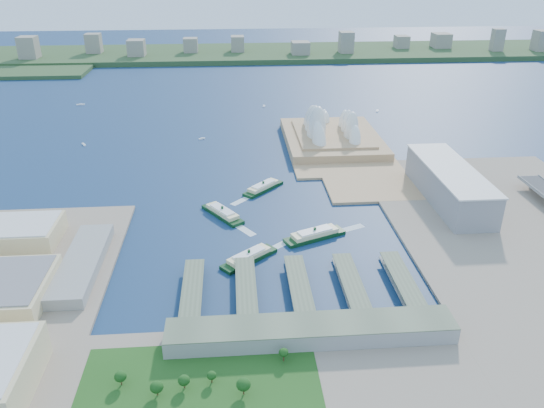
{
  "coord_description": "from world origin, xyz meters",
  "views": [
    {
      "loc": [
        -34.6,
        -423.63,
        246.69
      ],
      "look_at": [
        2.43,
        51.38,
        18.0
      ],
      "focal_mm": 35.0,
      "sensor_mm": 36.0,
      "label": 1
    }
  ],
  "objects": [
    {
      "name": "ground",
      "position": [
        0.0,
        0.0,
        0.0
      ],
      "size": [
        3000.0,
        3000.0,
        0.0
      ],
      "primitive_type": "plane",
      "color": "#0E2543",
      "rests_on": "ground"
    },
    {
      "name": "peninsula",
      "position": [
        107.5,
        260.0,
        1.5
      ],
      "size": [
        135.0,
        220.0,
        3.0
      ],
      "primitive_type": "cube",
      "color": "tan",
      "rests_on": "ground"
    },
    {
      "name": "far_shore",
      "position": [
        0.0,
        980.0,
        6.0
      ],
      "size": [
        2200.0,
        260.0,
        12.0
      ],
      "primitive_type": "cube",
      "color": "#2D4926",
      "rests_on": "ground"
    },
    {
      "name": "opera_house",
      "position": [
        105.0,
        280.0,
        32.0
      ],
      "size": [
        134.0,
        180.0,
        58.0
      ],
      "primitive_type": null,
      "color": "white",
      "rests_on": "peninsula"
    },
    {
      "name": "toaster_building",
      "position": [
        195.0,
        80.0,
        20.5
      ],
      "size": [
        45.0,
        155.0,
        35.0
      ],
      "primitive_type": "cube",
      "color": "gray",
      "rests_on": "east_land"
    },
    {
      "name": "ferry_wharves",
      "position": [
        14.0,
        -75.0,
        4.65
      ],
      "size": [
        184.0,
        90.0,
        9.3
      ],
      "primitive_type": null,
      "color": "#536048",
      "rests_on": "ground"
    },
    {
      "name": "terminal_building",
      "position": [
        15.0,
        -135.0,
        9.0
      ],
      "size": [
        200.0,
        28.0,
        12.0
      ],
      "primitive_type": "cube",
      "color": "gray",
      "rests_on": "south_land"
    },
    {
      "name": "park",
      "position": [
        -60.0,
        -190.0,
        11.0
      ],
      "size": [
        150.0,
        110.0,
        16.0
      ],
      "primitive_type": null,
      "color": "#194714",
      "rests_on": "south_land"
    },
    {
      "name": "far_skyline",
      "position": [
        0.0,
        960.0,
        39.5
      ],
      "size": [
        1900.0,
        140.0,
        55.0
      ],
      "primitive_type": null,
      "color": "gray",
      "rests_on": "far_shore"
    },
    {
      "name": "ferry_a",
      "position": [
        -47.57,
        64.59,
        5.46
      ],
      "size": [
        44.57,
        56.1,
        10.93
      ],
      "primitive_type": null,
      "rotation": [
        0.0,
        0.0,
        0.6
      ],
      "color": "#0D3414",
      "rests_on": "ground"
    },
    {
      "name": "ferry_b",
      "position": [
        -1.61,
        126.66,
        5.27
      ],
      "size": [
        48.86,
        50.0,
        10.54
      ],
      "primitive_type": null,
      "rotation": [
        0.0,
        0.0,
        -0.77
      ],
      "color": "#0D3414",
      "rests_on": "ground"
    },
    {
      "name": "ferry_c",
      "position": [
        -23.71,
        -24.12,
        5.31
      ],
      "size": [
        52.32,
        46.8,
        10.61
      ],
      "primitive_type": null,
      "rotation": [
        0.0,
        0.0,
        2.26
      ],
      "color": "#0D3414",
      "rests_on": "ground"
    },
    {
      "name": "ferry_d",
      "position": [
        39.84,
        11.08,
        5.75
      ],
      "size": [
        61.98,
        38.02,
        11.49
      ],
      "primitive_type": null,
      "rotation": [
        0.0,
        0.0,
        1.97
      ],
      "color": "#0D3414",
      "rests_on": "ground"
    },
    {
      "name": "boat_a",
      "position": [
        -243.14,
        300.18,
        1.15
      ],
      "size": [
        8.33,
        11.91,
        2.3
      ],
      "primitive_type": null,
      "rotation": [
        0.0,
        0.0,
        0.5
      ],
      "color": "white",
      "rests_on": "ground"
    },
    {
      "name": "boat_b",
      "position": [
        -78.68,
        312.05,
        1.24
      ],
      "size": [
        9.63,
        6.94,
        2.47
      ],
      "primitive_type": null,
      "rotation": [
        0.0,
        0.0,
        2.03
      ],
      "color": "white",
      "rests_on": "ground"
    },
    {
      "name": "boat_c",
      "position": [
        211.44,
        436.36,
        1.29
      ],
      "size": [
        7.45,
        11.91,
        2.59
      ],
      "primitive_type": null,
      "rotation": [
        0.0,
        0.0,
        2.75
      ],
      "color": "white",
      "rests_on": "ground"
    },
    {
      "name": "boat_d",
      "position": [
        -300.28,
        517.67,
        1.2
      ],
      "size": [
        14.49,
        5.17,
        2.39
      ],
      "primitive_type": null,
      "rotation": [
        0.0,
        0.0,
        1.72
      ],
      "color": "white",
      "rests_on": "ground"
    },
    {
      "name": "boat_e",
      "position": [
        21.78,
        482.48,
        1.3
      ],
      "size": [
        5.13,
        10.98,
        2.59
      ],
      "primitive_type": null,
      "rotation": [
        0.0,
        0.0,
        -0.17
      ],
      "color": "white",
      "rests_on": "ground"
    }
  ]
}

